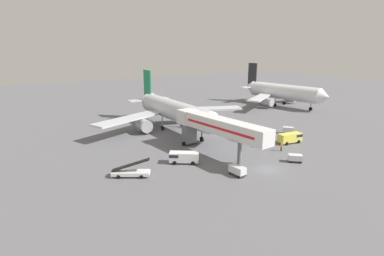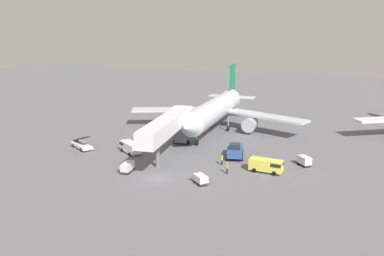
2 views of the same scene
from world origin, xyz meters
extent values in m
plane|color=slate|center=(0.00, 0.00, 0.00)|extent=(300.00, 300.00, 0.00)
cylinder|color=silver|center=(-0.20, 29.69, 4.72)|extent=(4.85, 28.41, 4.75)
cone|color=silver|center=(-0.26, 13.81, 4.72)|extent=(4.66, 3.38, 4.65)
cone|color=silver|center=(-0.13, 46.50, 5.08)|extent=(4.53, 5.25, 4.51)
cube|color=#147A47|center=(-0.14, 45.19, 9.47)|extent=(0.38, 4.11, 7.59)
cube|color=silver|center=(2.71, 44.81, 5.31)|extent=(5.71, 3.01, 0.24)
cube|color=silver|center=(-2.99, 44.83, 5.31)|extent=(5.71, 3.01, 0.24)
cube|color=silver|center=(10.44, 32.35, 3.65)|extent=(18.60, 10.77, 0.44)
cube|color=silver|center=(-10.81, 32.43, 3.65)|extent=(18.62, 10.65, 0.44)
cylinder|color=#A8A8AD|center=(7.31, 31.31, 1.91)|extent=(2.92, 3.79, 2.91)
cylinder|color=#A8A8AD|center=(-7.69, 31.37, 1.91)|extent=(2.92, 3.79, 2.91)
cylinder|color=gray|center=(-0.24, 18.62, 1.92)|extent=(0.28, 0.28, 2.75)
cylinder|color=black|center=(-0.24, 18.62, 0.55)|extent=(0.35, 1.10, 1.10)
cylinder|color=gray|center=(2.54, 31.38, 1.92)|extent=(0.28, 0.28, 2.75)
cylinder|color=black|center=(2.54, 31.38, 0.55)|extent=(0.35, 1.10, 1.10)
cylinder|color=gray|center=(-2.92, 31.40, 1.92)|extent=(0.28, 0.28, 2.75)
cylinder|color=black|center=(-2.92, 31.40, 0.55)|extent=(0.35, 1.10, 1.10)
cube|color=silver|center=(-2.47, 8.50, 5.77)|extent=(4.87, 20.26, 2.70)
cube|color=red|center=(-3.98, 8.36, 5.77)|extent=(1.62, 16.79, 0.44)
cube|color=silver|center=(-3.47, 19.09, 5.77)|extent=(3.70, 3.11, 2.84)
cube|color=#232833|center=(-3.59, 20.38, 6.02)|extent=(3.31, 0.55, 0.90)
cube|color=slate|center=(-3.41, 18.49, 2.41)|extent=(2.71, 2.03, 4.02)
cylinder|color=black|center=(-4.83, 18.36, 0.40)|extent=(0.37, 0.82, 0.80)
cylinder|color=black|center=(-1.99, 18.63, 0.40)|extent=(0.37, 0.82, 0.80)
cylinder|color=slate|center=(-2.09, 4.51, 2.21)|extent=(0.70, 0.70, 4.42)
cube|color=#2D4C8E|center=(8.39, 13.74, 1.10)|extent=(3.59, 5.92, 1.10)
cube|color=#232833|center=(8.45, 13.46, 2.10)|extent=(2.10, 2.12, 0.90)
cylinder|color=black|center=(9.93, 12.21, 0.55)|extent=(0.61, 1.16, 1.10)
cylinder|color=black|center=(7.57, 11.73, 0.55)|extent=(0.61, 1.16, 1.10)
cylinder|color=black|center=(9.22, 15.74, 0.55)|extent=(0.61, 1.16, 1.10)
cylinder|color=black|center=(6.85, 15.26, 0.55)|extent=(0.61, 1.16, 1.10)
cube|color=white|center=(-19.77, 9.42, 0.57)|extent=(5.94, 4.71, 0.55)
cube|color=black|center=(-19.77, 9.42, 1.90)|extent=(5.52, 4.01, 2.05)
cylinder|color=black|center=(-17.81, 9.25, 0.30)|extent=(0.62, 0.51, 0.60)
cylinder|color=black|center=(-18.77, 7.73, 0.30)|extent=(0.62, 0.51, 0.60)
cylinder|color=black|center=(-20.77, 11.11, 0.30)|extent=(0.62, 0.51, 0.60)
cylinder|color=black|center=(-21.73, 9.59, 0.30)|extent=(0.62, 0.51, 0.60)
cube|color=#E5DB4C|center=(14.70, 8.04, 1.18)|extent=(5.29, 2.48, 1.77)
cube|color=#1E232D|center=(16.43, 7.82, 1.57)|extent=(1.85, 2.08, 0.57)
cylinder|color=black|center=(16.39, 8.73, 0.34)|extent=(0.72, 0.42, 0.68)
cylinder|color=black|center=(16.16, 6.95, 0.34)|extent=(0.72, 0.42, 0.68)
cylinder|color=black|center=(13.25, 9.12, 0.34)|extent=(0.72, 0.42, 0.68)
cylinder|color=black|center=(13.02, 7.34, 0.34)|extent=(0.72, 0.42, 0.68)
cube|color=white|center=(-9.83, 9.93, 1.12)|extent=(5.19, 4.44, 1.65)
cube|color=#1E232D|center=(-11.23, 10.91, 1.48)|extent=(2.42, 2.50, 0.53)
cylinder|color=black|center=(-11.63, 10.08, 0.34)|extent=(0.75, 0.67, 0.68)
cylinder|color=black|center=(-10.58, 11.57, 0.34)|extent=(0.75, 0.67, 0.68)
cylinder|color=black|center=(-9.09, 8.29, 0.34)|extent=(0.75, 0.67, 0.68)
cylinder|color=black|center=(-8.04, 9.78, 0.34)|extent=(0.75, 0.67, 0.68)
cube|color=#38383D|center=(-5.59, 0.87, 0.29)|extent=(1.58, 2.77, 0.22)
cube|color=silver|center=(-5.59, 0.87, 0.96)|extent=(1.58, 2.77, 1.11)
cylinder|color=black|center=(-6.29, 1.75, 0.18)|extent=(0.15, 0.37, 0.36)
cylinder|color=black|center=(-5.04, 1.85, 0.18)|extent=(0.15, 0.37, 0.36)
cylinder|color=black|center=(-6.13, -0.11, 0.18)|extent=(0.15, 0.37, 0.36)
cylinder|color=black|center=(-4.88, -0.01, 0.18)|extent=(0.15, 0.37, 0.36)
cube|color=#38383D|center=(20.07, 13.18, 0.29)|extent=(2.50, 2.65, 0.22)
cube|color=silver|center=(20.07, 13.18, 0.99)|extent=(2.50, 2.65, 1.17)
cylinder|color=black|center=(21.06, 12.92, 0.18)|extent=(0.32, 0.36, 0.36)
cylinder|color=black|center=(20.11, 12.16, 0.18)|extent=(0.32, 0.36, 0.36)
cylinder|color=black|center=(20.04, 14.20, 0.18)|extent=(0.32, 0.36, 0.36)
cylinder|color=black|center=(19.09, 13.43, 0.18)|extent=(0.32, 0.36, 0.36)
cube|color=#38383D|center=(6.69, -0.05, 0.29)|extent=(2.61, 2.57, 0.22)
cube|color=silver|center=(6.69, -0.05, 0.88)|extent=(2.61, 2.57, 0.95)
cylinder|color=black|center=(7.70, -0.14, 0.18)|extent=(0.34, 0.33, 0.36)
cylinder|color=black|center=(6.84, -1.06, 0.18)|extent=(0.34, 0.33, 0.36)
cylinder|color=black|center=(6.53, 0.96, 0.18)|extent=(0.34, 0.33, 0.36)
cylinder|color=black|center=(5.67, 0.04, 0.18)|extent=(0.34, 0.33, 0.36)
cylinder|color=#1E2333|center=(7.37, 9.03, 0.41)|extent=(0.34, 0.34, 0.82)
cylinder|color=#D8EA19|center=(7.37, 9.03, 1.15)|extent=(0.46, 0.46, 0.65)
sphere|color=tan|center=(7.37, 9.03, 1.60)|extent=(0.22, 0.22, 0.22)
cylinder|color=#1E2333|center=(9.20, 5.36, 0.44)|extent=(0.37, 0.37, 0.88)
cylinder|color=orange|center=(9.20, 5.36, 1.23)|extent=(0.49, 0.49, 0.70)
sphere|color=tan|center=(9.20, 5.36, 1.71)|extent=(0.24, 0.24, 0.24)
cube|color=black|center=(-0.25, 24.37, 0.01)|extent=(0.41, 0.41, 0.03)
cone|color=orange|center=(-0.25, 24.37, 0.32)|extent=(0.34, 0.34, 0.60)
camera|label=1|loc=(-36.32, -34.12, 19.67)|focal=29.62mm
camera|label=2|loc=(24.05, -52.55, 21.90)|focal=38.32mm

